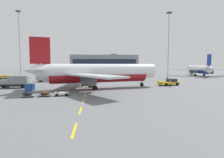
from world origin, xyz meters
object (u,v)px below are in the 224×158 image
(airliner_foreground, at_px, (98,73))
(catering_truck, at_px, (48,77))
(fuel_service_truck, at_px, (16,82))
(uld_cargo_container, at_px, (30,87))
(apron_light_mast_near, at_px, (19,37))
(apron_light_mast_far, at_px, (169,38))
(ground_crew_worker, at_px, (170,83))
(airliner_mid_left, at_px, (199,69))
(pushback_tug, at_px, (169,82))
(baggage_train, at_px, (45,94))

(airliner_foreground, bearing_deg, catering_truck, 130.33)
(catering_truck, distance_m, fuel_service_truck, 17.49)
(uld_cargo_container, height_order, apron_light_mast_near, apron_light_mast_near)
(airliner_foreground, relative_size, apron_light_mast_far, 1.25)
(airliner_foreground, bearing_deg, ground_crew_worker, 4.11)
(apron_light_mast_near, height_order, apron_light_mast_far, apron_light_mast_near)
(airliner_mid_left, bearing_deg, ground_crew_worker, -127.01)
(pushback_tug, bearing_deg, apron_light_mast_near, 148.13)
(pushback_tug, relative_size, catering_truck, 0.92)
(ground_crew_worker, xyz_separation_m, apron_light_mast_far, (10.45, 27.76, 15.98))
(fuel_service_truck, relative_size, uld_cargo_container, 3.62)
(pushback_tug, bearing_deg, airliner_foreground, -166.08)
(fuel_service_truck, relative_size, ground_crew_worker, 4.18)
(baggage_train, bearing_deg, catering_truck, 102.67)
(pushback_tug, xyz_separation_m, fuel_service_truck, (-41.99, -1.95, 0.74))
(pushback_tug, bearing_deg, apron_light_mast_far, 68.98)
(airliner_foreground, xyz_separation_m, uld_cargo_container, (-15.67, -2.74, -3.15))
(catering_truck, height_order, apron_light_mast_near, apron_light_mast_near)
(baggage_train, xyz_separation_m, apron_light_mast_near, (-23.33, 49.82, 17.31))
(uld_cargo_container, height_order, apron_light_mast_far, apron_light_mast_far)
(airliner_foreground, relative_size, baggage_train, 3.95)
(airliner_mid_left, bearing_deg, fuel_service_truck, -149.25)
(airliner_foreground, height_order, apron_light_mast_near, apron_light_mast_near)
(fuel_service_truck, bearing_deg, ground_crew_worker, -2.53)
(fuel_service_truck, relative_size, apron_light_mast_far, 0.26)
(baggage_train, relative_size, ground_crew_worker, 5.15)
(catering_truck, distance_m, baggage_train, 31.93)
(pushback_tug, xyz_separation_m, catering_truck, (-37.96, 15.07, 0.74))
(catering_truck, distance_m, ground_crew_worker, 41.28)
(fuel_service_truck, distance_m, apron_light_mast_far, 59.43)
(airliner_foreground, distance_m, ground_crew_worker, 19.85)
(fuel_service_truck, bearing_deg, pushback_tug, 2.65)
(catering_truck, distance_m, uld_cargo_container, 23.03)
(fuel_service_truck, height_order, baggage_train, fuel_service_truck)
(airliner_mid_left, height_order, apron_light_mast_near, apron_light_mast_near)
(apron_light_mast_far, bearing_deg, ground_crew_worker, -110.62)
(uld_cargo_container, relative_size, apron_light_mast_far, 0.07)
(airliner_mid_left, xyz_separation_m, ground_crew_worker, (-35.63, -47.26, -2.56))
(baggage_train, bearing_deg, airliner_foreground, 47.00)
(uld_cargo_container, relative_size, apron_light_mast_near, 0.07)
(ground_crew_worker, distance_m, apron_light_mast_far, 33.69)
(fuel_service_truck, bearing_deg, airliner_foreground, -8.60)
(fuel_service_truck, distance_m, baggage_train, 17.95)
(airliner_mid_left, relative_size, baggage_train, 3.56)
(fuel_service_truck, distance_m, uld_cargo_container, 8.17)
(pushback_tug, relative_size, fuel_service_truck, 0.92)
(pushback_tug, bearing_deg, catering_truck, 158.35)
(apron_light_mast_far, bearing_deg, uld_cargo_container, -145.07)
(airliner_mid_left, xyz_separation_m, apron_light_mast_near, (-88.71, -9.76, 14.31))
(catering_truck, relative_size, fuel_service_truck, 1.00)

